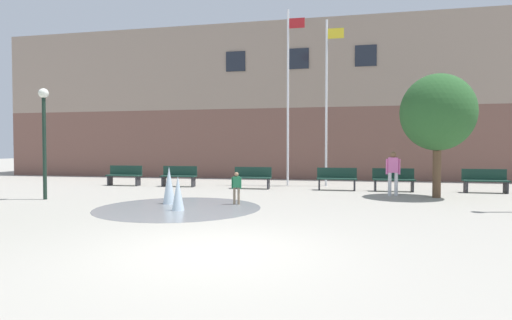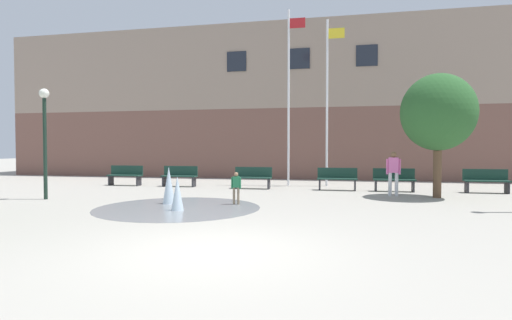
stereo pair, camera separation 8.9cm
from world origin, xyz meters
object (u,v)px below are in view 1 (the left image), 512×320
at_px(park_bench_near_trashcan, 393,179).
at_px(child_with_pink_shirt, 236,186).
at_px(park_bench_under_right_flagpole, 337,178).
at_px(park_bench_far_right, 485,180).
at_px(flagpole_left, 289,93).
at_px(flagpole_right, 327,98).
at_px(lamp_post_left_lane, 44,127).
at_px(teen_by_trashcan, 393,170).
at_px(park_bench_far_left, 125,175).
at_px(street_tree_near_building, 438,113).
at_px(park_bench_under_left_flagpole, 179,176).
at_px(park_bench_center, 252,177).

height_order(park_bench_near_trashcan, child_with_pink_shirt, child_with_pink_shirt).
height_order(park_bench_under_right_flagpole, park_bench_far_right, same).
height_order(flagpole_left, flagpole_right, flagpole_left).
distance_m(child_with_pink_shirt, lamp_post_left_lane, 6.82).
relative_size(park_bench_far_right, teen_by_trashcan, 1.01).
bearing_deg(teen_by_trashcan, lamp_post_left_lane, -158.61).
xyz_separation_m(park_bench_far_right, child_with_pink_shirt, (-8.57, -4.94, 0.10)).
xyz_separation_m(park_bench_far_left, flagpole_left, (7.35, 1.55, 3.77)).
relative_size(park_bench_far_right, flagpole_right, 0.22).
height_order(park_bench_near_trashcan, flagpole_right, flagpole_right).
bearing_deg(flagpole_left, park_bench_far_left, -168.12).
distance_m(flagpole_right, street_tree_near_building, 5.29).
relative_size(park_bench_far_left, park_bench_under_left_flagpole, 1.00).
distance_m(park_bench_under_right_flagpole, park_bench_far_right, 5.58).
xyz_separation_m(park_bench_under_left_flagpole, park_bench_far_right, (12.48, -0.05, 0.00)).
relative_size(teen_by_trashcan, lamp_post_left_lane, 0.43).
bearing_deg(teen_by_trashcan, park_bench_under_left_flagpole, 173.97).
relative_size(park_bench_center, flagpole_right, 0.22).
bearing_deg(park_bench_far_right, park_bench_under_left_flagpole, 179.78).
relative_size(park_bench_under_left_flagpole, park_bench_under_right_flagpole, 1.00).
height_order(park_bench_far_right, teen_by_trashcan, teen_by_trashcan).
distance_m(park_bench_far_left, lamp_post_left_lane, 5.41).
height_order(child_with_pink_shirt, street_tree_near_building, street_tree_near_building).
bearing_deg(flagpole_right, park_bench_under_left_flagpole, -166.98).
height_order(park_bench_under_left_flagpole, park_bench_under_right_flagpole, same).
bearing_deg(street_tree_near_building, flagpole_right, 137.61).
relative_size(park_bench_under_left_flagpole, park_bench_far_right, 1.00).
bearing_deg(lamp_post_left_lane, park_bench_far_right, 18.45).
xyz_separation_m(park_bench_far_right, lamp_post_left_lane, (-15.14, -5.05, 1.95)).
bearing_deg(park_bench_center, park_bench_far_right, 1.36).
relative_size(child_with_pink_shirt, teen_by_trashcan, 0.62).
relative_size(lamp_post_left_lane, street_tree_near_building, 0.87).
xyz_separation_m(park_bench_under_right_flagpole, flagpole_left, (-2.18, 1.70, 3.77)).
bearing_deg(street_tree_near_building, park_bench_near_trashcan, 123.13).
distance_m(park_bench_center, flagpole_left, 4.36).
bearing_deg(park_bench_far_left, park_bench_near_trashcan, -0.67).
relative_size(park_bench_near_trashcan, park_bench_far_right, 1.00).
xyz_separation_m(flagpole_left, street_tree_near_building, (5.57, -3.50, -1.31)).
relative_size(park_bench_under_left_flagpole, park_bench_near_trashcan, 1.00).
height_order(park_bench_center, park_bench_far_right, same).
distance_m(child_with_pink_shirt, teen_by_trashcan, 5.91).
bearing_deg(flagpole_right, park_bench_center, -150.10).
xyz_separation_m(park_bench_under_left_flagpole, teen_by_trashcan, (8.88, -1.80, 0.45)).
bearing_deg(park_bench_under_left_flagpole, flagpole_left, 17.55).
relative_size(park_bench_far_left, street_tree_near_building, 0.37).
height_order(park_bench_center, park_bench_under_right_flagpole, same).
bearing_deg(flagpole_right, lamp_post_left_lane, -144.13).
distance_m(teen_by_trashcan, flagpole_left, 6.25).
relative_size(park_bench_under_right_flagpole, flagpole_left, 0.20).
relative_size(park_bench_under_left_flagpole, street_tree_near_building, 0.37).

